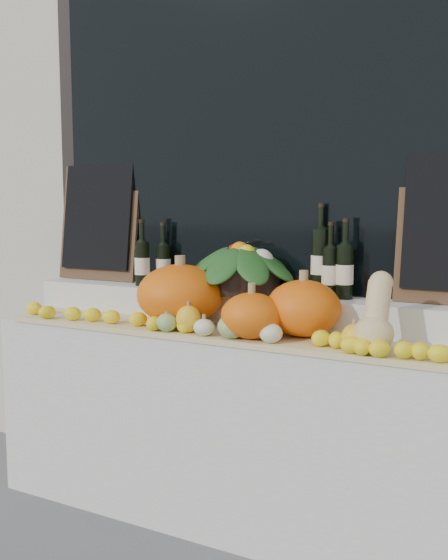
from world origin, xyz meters
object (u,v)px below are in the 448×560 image
Objects in this scene: produce_bowl at (240,267)px; wine_bottle_tall at (320,262)px; butternut_squash at (376,318)px; pumpkin_right at (303,308)px; pumpkin_left at (180,294)px.

wine_bottle_tall is at bearing 10.96° from produce_bowl.
butternut_squash is 0.51× the size of produce_bowl.
butternut_squash is (0.33, -0.11, 0.00)m from pumpkin_right.
butternut_squash is at bearing -19.00° from pumpkin_right.
butternut_squash is at bearing -47.13° from wine_bottle_tall.
pumpkin_right is 0.32m from wine_bottle_tall.
wine_bottle_tall is (0.37, 0.07, 0.03)m from produce_bowl.
pumpkin_left is 0.31m from produce_bowl.
produce_bowl is at bearing 156.83° from butternut_squash.
pumpkin_left is 0.92m from butternut_squash.
pumpkin_left is at bearing -153.64° from wine_bottle_tall.
wine_bottle_tall reaches higher than pumpkin_right.
produce_bowl reaches higher than butternut_squash.
wine_bottle_tall is at bearing 132.87° from butternut_squash.
butternut_squash is (0.91, -0.10, -0.01)m from pumpkin_left.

